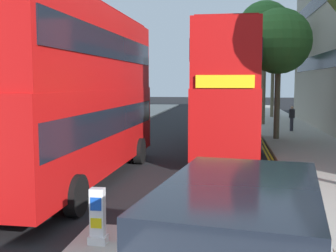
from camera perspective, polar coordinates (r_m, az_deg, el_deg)
The scene contains 12 objects.
sidewalk_right at distance 19.54m, azimuth 19.96°, elevation -3.80°, with size 4.00×80.00×0.14m, color #ADA89E.
sidewalk_left at distance 21.14m, azimuth -17.11°, elevation -2.99°, with size 4.00×80.00×0.14m, color #ADA89E.
kerb_line_outer at distance 17.27m, azimuth 14.44°, elevation -5.10°, with size 0.10×56.00×0.01m, color yellow.
kerb_line_inner at distance 17.25m, azimuth 13.91°, elevation -5.10°, with size 0.10×56.00×0.01m, color yellow.
traffic_island at distance 8.70m, azimuth -9.49°, elevation -15.79°, with size 1.10×2.20×0.10m, color #ADA89E.
keep_left_bollard at distance 8.51m, azimuth -9.55°, elevation -12.30°, with size 0.36×0.28×1.11m.
double_decker_bus_away at distance 13.78m, azimuth -12.29°, elevation 4.86°, with size 2.97×10.86×5.64m.
double_decker_bus_oncoming at distance 19.85m, azimuth 8.14°, elevation 5.23°, with size 2.93×10.85×5.64m.
pedestrian_far at distance 28.03m, azimuth 16.50°, elevation 1.06°, with size 0.34×0.22×1.62m.
street_tree_near at distance 32.26m, azimuth 13.04°, elevation 12.77°, with size 3.98×3.98×9.06m.
street_tree_mid at distance 24.00m, azimuth 14.84°, elevation 11.03°, with size 3.56×3.56×7.13m.
street_tree_far at distance 39.20m, azimuth 14.17°, elevation 10.77°, with size 3.03×3.03×8.12m.
Camera 1 is at (2.51, -2.86, 3.26)m, focal length 44.77 mm.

